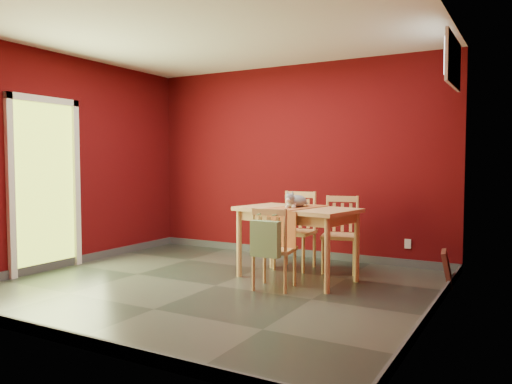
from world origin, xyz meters
The scene contains 13 objects.
ground centered at (0.00, 0.00, 0.00)m, with size 4.50×4.50×0.00m, color #2D342D.
room_shell centered at (0.00, 0.00, 0.05)m, with size 4.50×4.50×4.50m.
doorway centered at (-2.23, -0.40, 1.12)m, with size 0.06×1.01×2.13m.
window centered at (2.23, 1.00, 2.35)m, with size 0.05×0.90×0.50m.
outlet_plate centered at (1.60, 1.99, 0.30)m, with size 0.08×0.01×0.12m, color silver.
dining_table centered at (0.64, 0.70, 0.72)m, with size 1.42×0.98×0.82m.
table_runner centered at (0.64, 0.57, 0.76)m, with size 0.51×0.85×0.40m.
chair_far_left centered at (0.38, 1.25, 0.49)m, with size 0.47×0.47×0.97m.
chair_far_right centered at (0.94, 1.35, 0.47)m, with size 0.52×0.52×0.92m.
chair_near centered at (0.61, 0.17, 0.44)m, with size 0.46×0.46×0.86m.
tote_bag centered at (0.63, -0.04, 0.56)m, with size 0.31×0.19×0.43m.
cat centered at (0.63, 0.70, 0.92)m, with size 0.21×0.40×0.20m, color slate, non-canonical shape.
picture_frame centered at (2.19, 1.20, 0.19)m, with size 0.17×0.40×0.38m.
Camera 1 is at (2.99, -4.43, 1.33)m, focal length 35.00 mm.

